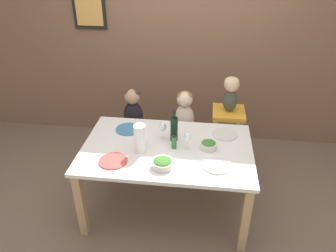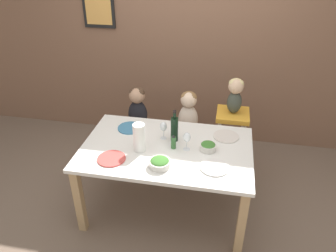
# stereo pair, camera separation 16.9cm
# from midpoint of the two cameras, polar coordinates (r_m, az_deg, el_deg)

# --- Properties ---
(ground_plane) EXTENTS (14.00, 14.00, 0.00)m
(ground_plane) POSITION_cam_midpoint_polar(r_m,az_deg,el_deg) (3.42, -1.61, -13.80)
(ground_plane) COLOR #705B4C
(wall_back) EXTENTS (10.00, 0.09, 2.70)m
(wall_back) POSITION_cam_midpoint_polar(r_m,az_deg,el_deg) (4.03, 1.19, 15.51)
(wall_back) COLOR brown
(wall_back) RESTS_ON ground_plane
(dining_table) EXTENTS (1.53, 0.98, 0.72)m
(dining_table) POSITION_cam_midpoint_polar(r_m,az_deg,el_deg) (3.02, -1.78, -5.18)
(dining_table) COLOR white
(dining_table) RESTS_ON ground_plane
(chair_far_left) EXTENTS (0.40, 0.41, 0.45)m
(chair_far_left) POSITION_cam_midpoint_polar(r_m,az_deg,el_deg) (3.83, -7.11, -1.44)
(chair_far_left) COLOR silver
(chair_far_left) RESTS_ON ground_plane
(chair_far_center) EXTENTS (0.40, 0.41, 0.45)m
(chair_far_center) POSITION_cam_midpoint_polar(r_m,az_deg,el_deg) (3.74, 1.45, -2.02)
(chair_far_center) COLOR silver
(chair_far_center) RESTS_ON ground_plane
(chair_right_highchair) EXTENTS (0.34, 0.35, 0.76)m
(chair_right_highchair) POSITION_cam_midpoint_polar(r_m,az_deg,el_deg) (3.63, 9.01, 0.27)
(chair_right_highchair) COLOR silver
(chair_right_highchair) RESTS_ON ground_plane
(person_child_left) EXTENTS (0.22, 0.19, 0.50)m
(person_child_left) POSITION_cam_midpoint_polar(r_m,az_deg,el_deg) (3.67, -7.43, 3.07)
(person_child_left) COLOR black
(person_child_left) RESTS_ON chair_far_left
(person_child_center) EXTENTS (0.22, 0.19, 0.50)m
(person_child_center) POSITION_cam_midpoint_polar(r_m,az_deg,el_deg) (3.57, 1.52, 2.58)
(person_child_center) COLOR beige
(person_child_center) RESTS_ON chair_far_center
(person_baby_right) EXTENTS (0.16, 0.16, 0.38)m
(person_baby_right) POSITION_cam_midpoint_polar(r_m,az_deg,el_deg) (3.45, 9.54, 6.01)
(person_baby_right) COLOR #3D4238
(person_baby_right) RESTS_ON chair_right_highchair
(wine_bottle) EXTENTS (0.07, 0.07, 0.31)m
(wine_bottle) POSITION_cam_midpoint_polar(r_m,az_deg,el_deg) (3.00, -0.55, -0.42)
(wine_bottle) COLOR black
(wine_bottle) RESTS_ON dining_table
(paper_towel_roll) EXTENTS (0.11, 0.11, 0.26)m
(paper_towel_roll) POSITION_cam_midpoint_polar(r_m,az_deg,el_deg) (2.86, -6.60, -2.21)
(paper_towel_roll) COLOR white
(paper_towel_roll) RESTS_ON dining_table
(wine_glass_near) EXTENTS (0.07, 0.07, 0.17)m
(wine_glass_near) POSITION_cam_midpoint_polar(r_m,az_deg,el_deg) (2.88, 1.75, -2.01)
(wine_glass_near) COLOR white
(wine_glass_near) RESTS_ON dining_table
(wine_glass_far) EXTENTS (0.07, 0.07, 0.17)m
(wine_glass_far) POSITION_cam_midpoint_polar(r_m,az_deg,el_deg) (3.03, -2.50, -0.23)
(wine_glass_far) COLOR white
(wine_glass_far) RESTS_ON dining_table
(salad_bowl_large) EXTENTS (0.18, 0.18, 0.08)m
(salad_bowl_large) POSITION_cam_midpoint_polar(r_m,az_deg,el_deg) (2.71, -2.75, -6.48)
(salad_bowl_large) COLOR silver
(salad_bowl_large) RESTS_ON dining_table
(salad_bowl_small) EXTENTS (0.15, 0.15, 0.08)m
(salad_bowl_small) POSITION_cam_midpoint_polar(r_m,az_deg,el_deg) (2.94, 5.44, -3.31)
(salad_bowl_small) COLOR silver
(salad_bowl_small) RESTS_ON dining_table
(dinner_plate_front_left) EXTENTS (0.24, 0.24, 0.01)m
(dinner_plate_front_left) POSITION_cam_midpoint_polar(r_m,az_deg,el_deg) (2.84, -11.24, -6.00)
(dinner_plate_front_left) COLOR #D14C47
(dinner_plate_front_left) RESTS_ON dining_table
(dinner_plate_back_left) EXTENTS (0.24, 0.24, 0.01)m
(dinner_plate_back_left) POSITION_cam_midpoint_polar(r_m,az_deg,el_deg) (3.25, -8.44, -0.57)
(dinner_plate_back_left) COLOR teal
(dinner_plate_back_left) RESTS_ON dining_table
(dinner_plate_back_right) EXTENTS (0.24, 0.24, 0.01)m
(dinner_plate_back_right) POSITION_cam_midpoint_polar(r_m,az_deg,el_deg) (3.17, 8.35, -1.46)
(dinner_plate_back_right) COLOR silver
(dinner_plate_back_right) RESTS_ON dining_table
(dinner_plate_front_right) EXTENTS (0.24, 0.24, 0.01)m
(dinner_plate_front_right) POSITION_cam_midpoint_polar(r_m,az_deg,el_deg) (2.75, 6.81, -6.87)
(dinner_plate_front_right) COLOR silver
(dinner_plate_front_right) RESTS_ON dining_table
(condiment_bottle_hot_sauce) EXTENTS (0.04, 0.04, 0.14)m
(condiment_bottle_hot_sauce) POSITION_cam_midpoint_polar(r_m,az_deg,el_deg) (2.92, -0.59, -2.76)
(condiment_bottle_hot_sauce) COLOR #336633
(condiment_bottle_hot_sauce) RESTS_ON dining_table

